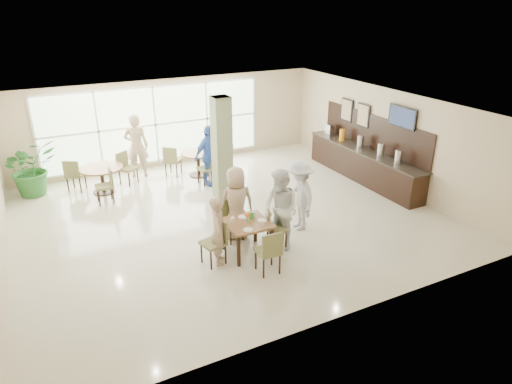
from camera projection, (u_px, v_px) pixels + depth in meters
name	position (u px, v px, depth m)	size (l,w,h in m)	color
ground	(228.00, 217.00, 11.55)	(10.00, 10.00, 0.00)	beige
room_shell	(226.00, 153.00, 10.88)	(10.00, 10.00, 10.00)	white
window_bank	(155.00, 125.00, 14.45)	(7.00, 0.04, 7.00)	silver
column	(222.00, 149.00, 12.15)	(0.45, 0.45, 2.80)	#686D4C
main_table	(247.00, 226.00, 9.66)	(0.92, 0.92, 0.75)	brown
round_table_left	(102.00, 173.00, 12.78)	(1.19, 1.19, 0.75)	brown
round_table_right	(198.00, 158.00, 14.03)	(1.07, 1.07, 0.75)	brown
chairs_main_table	(247.00, 235.00, 9.68)	(2.08, 2.04, 0.95)	olive
chairs_table_left	(103.00, 176.00, 12.86)	(2.06, 1.80, 0.95)	olive
chairs_table_right	(199.00, 161.00, 14.06)	(2.05, 1.70, 0.95)	olive
tabletop_clutter	(249.00, 219.00, 9.62)	(0.71, 0.78, 0.21)	white
buffet_counter	(363.00, 162.00, 13.71)	(0.64, 4.70, 1.95)	black
wall_tv	(402.00, 117.00, 12.28)	(0.06, 1.00, 0.58)	black
framed_art_a	(363.00, 115.00, 13.71)	(0.05, 0.55, 0.70)	black
framed_art_b	(347.00, 110.00, 14.36)	(0.05, 0.55, 0.70)	black
potted_plant	(31.00, 168.00, 12.59)	(1.40, 1.40, 1.56)	#2C6E2C
teen_left	(219.00, 230.00, 9.30)	(0.54, 0.35, 1.48)	tan
teen_far	(236.00, 203.00, 10.27)	(0.83, 0.45, 1.70)	tan
teen_right	(281.00, 210.00, 9.81)	(0.88, 0.69, 1.81)	white
teen_standing	(300.00, 195.00, 10.67)	(1.10, 0.63, 1.70)	#B7B7BA
adult_a	(209.00, 156.00, 13.22)	(1.05, 0.60, 1.79)	#4169C5
adult_b	(226.00, 147.00, 14.35)	(1.45, 0.62, 1.56)	white
adult_standing	(136.00, 146.00, 13.77)	(0.71, 0.47, 1.96)	tan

